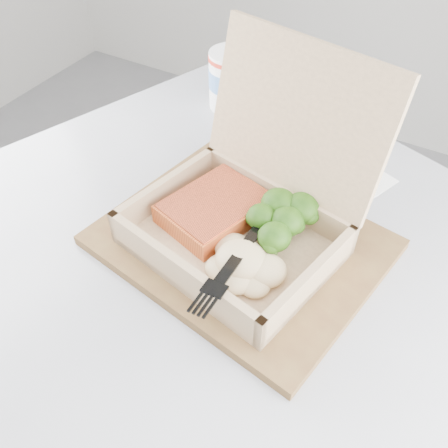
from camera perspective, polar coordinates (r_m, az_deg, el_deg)
The scene contains 9 objects.
cafe_table at distance 0.78m, azimuth -1.72°, elevation -12.75°, with size 0.98×0.98×0.72m.
serving_tray at distance 0.63m, azimuth 1.96°, elevation -2.10°, with size 0.33×0.27×0.01m, color brown.
takeout_container at distance 0.60m, azimuth 3.39°, elevation 2.91°, with size 0.28×0.27×0.22m.
salmon_fillet at distance 0.63m, azimuth -1.05°, elevation 1.72°, with size 0.10×0.13×0.03m, color #D36529.
broccoli_pile at distance 0.61m, azimuth 7.12°, elevation -0.28°, with size 0.11×0.11×0.04m, color #366917, non-canonical shape.
mashed_potatoes at distance 0.57m, azimuth 1.96°, elevation -4.09°, with size 0.10×0.08×0.03m, color beige.
plastic_fork at distance 0.58m, azimuth 3.15°, elevation -1.41°, with size 0.03×0.18×0.02m.
paper_cup at distance 0.87m, azimuth 0.90°, elevation 16.32°, with size 0.08×0.08×0.10m.
receipt at distance 0.74m, azimuth 13.99°, elevation 4.01°, with size 0.07×0.14×0.00m, color white.
Camera 1 is at (-0.18, 0.19, 1.19)m, focal length 40.00 mm.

